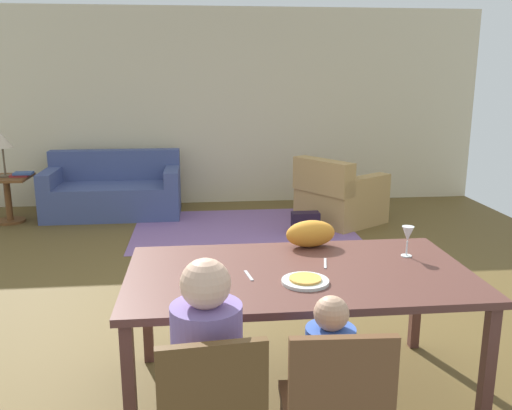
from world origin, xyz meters
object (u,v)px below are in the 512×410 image
at_px(dining_table, 299,282).
at_px(book_upper, 23,173).
at_px(book_lower, 20,175).
at_px(couch, 114,192).
at_px(side_table, 7,193).
at_px(armchair, 338,197).
at_px(handbag, 305,223).
at_px(plate_near_man, 205,281).
at_px(person_man, 207,387).
at_px(person_child, 327,397).
at_px(dining_chair_child, 336,408).
at_px(table_lamp, 2,142).
at_px(plate_near_child, 305,281).
at_px(cat, 311,234).
at_px(wine_glass, 408,235).

xyz_separation_m(dining_table, book_upper, (-2.70, 4.08, -0.07)).
relative_size(dining_table, book_lower, 8.67).
bearing_deg(couch, side_table, -168.39).
height_order(armchair, handbag, armchair).
height_order(plate_near_man, person_man, person_man).
height_order(armchair, side_table, armchair).
height_order(person_man, handbag, person_man).
bearing_deg(person_man, person_child, -0.55).
bearing_deg(person_man, couch, 102.69).
height_order(dining_table, armchair, armchair).
height_order(dining_chair_child, table_lamp, table_lamp).
height_order(plate_near_child, person_man, person_man).
bearing_deg(armchair, cat, -107.58).
bearing_deg(person_man, wine_glass, 36.26).
bearing_deg(side_table, cat, -50.01).
bearing_deg(handbag, armchair, 42.96).
bearing_deg(dining_table, armchair, 72.20).
height_order(couch, armchair, same).
xyz_separation_m(dining_chair_child, table_lamp, (-2.92, 4.98, 0.52)).
xyz_separation_m(dining_chair_child, handbag, (0.67, 4.08, -0.36)).
bearing_deg(plate_near_man, book_lower, 117.84).
bearing_deg(book_upper, dining_table, -56.44).
bearing_deg(side_table, handbag, -14.06).
distance_m(side_table, handbag, 3.71).
xyz_separation_m(dining_chair_child, side_table, (-2.92, 4.98, -0.11)).
xyz_separation_m(plate_near_man, armchair, (1.70, 3.78, -0.45)).
bearing_deg(wine_glass, table_lamp, 132.72).
distance_m(wine_glass, cat, 0.59).
distance_m(armchair, table_lamp, 4.18).
height_order(cat, book_upper, cat).
bearing_deg(couch, person_man, -77.31).
relative_size(dining_table, book_upper, 8.67).
xyz_separation_m(person_child, couch, (-1.67, 5.06, -0.13)).
distance_m(dining_chair_child, book_lower, 5.69).
bearing_deg(plate_near_man, person_man, -90.31).
bearing_deg(cat, handbag, 71.28).
height_order(plate_near_child, book_upper, plate_near_child).
relative_size(armchair, side_table, 2.05).
xyz_separation_m(dining_table, cat, (0.15, 0.43, 0.15)).
distance_m(wine_glass, person_child, 1.22).
bearing_deg(book_lower, cat, -51.67).
relative_size(plate_near_man, handbag, 0.78).
xyz_separation_m(dining_chair_child, cat, (0.15, 1.31, 0.35)).
height_order(plate_near_man, cat, cat).
relative_size(couch, table_lamp, 3.19).
relative_size(wine_glass, handbag, 0.58).
bearing_deg(armchair, table_lamp, 174.01).
bearing_deg(person_child, table_lamp, 121.32).
xyz_separation_m(cat, book_lower, (-2.90, 3.67, -0.25)).
relative_size(plate_near_man, armchair, 0.21).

